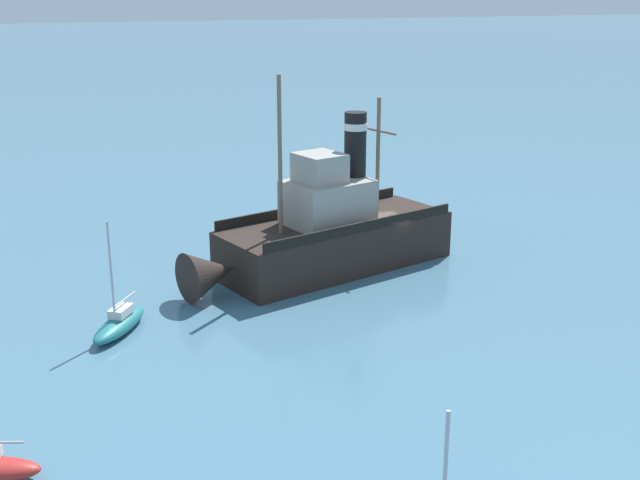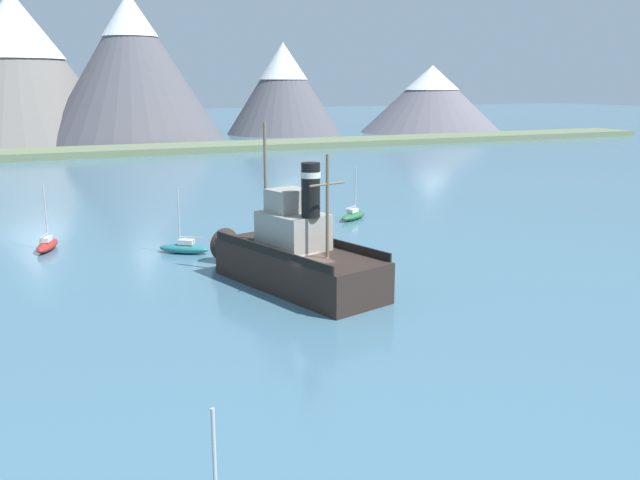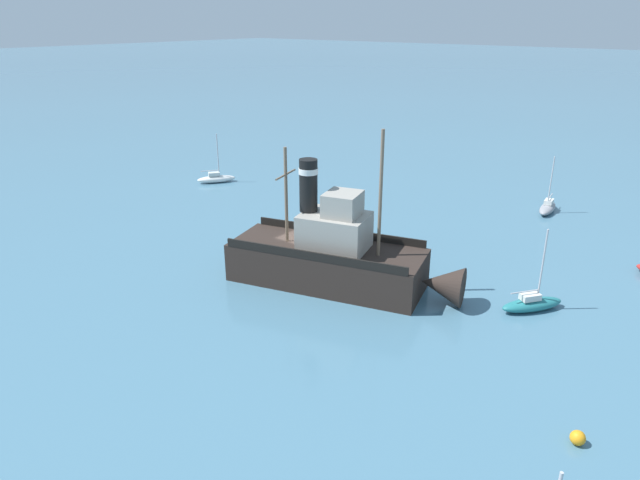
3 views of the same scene
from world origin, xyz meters
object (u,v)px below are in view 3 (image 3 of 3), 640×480
Objects in this scene: sailboat_white at (216,178)px; sailboat_teal at (532,303)px; sailboat_grey at (548,207)px; old_tugboat at (336,257)px; mooring_buoy at (578,438)px.

sailboat_white is 1.00× the size of sailboat_teal.
sailboat_grey is 1.00× the size of sailboat_teal.
sailboat_grey is at bearing -163.99° from sailboat_teal.
old_tugboat reaches higher than sailboat_grey.
mooring_buoy is at bearing 28.68° from sailboat_teal.
old_tugboat is at bearing 65.00° from sailboat_white.
old_tugboat is at bearing -108.64° from mooring_buoy.
old_tugboat is 3.01× the size of sailboat_teal.
sailboat_teal is (18.24, 5.23, 0.00)m from sailboat_grey.
sailboat_white is at bearing -115.00° from old_tugboat.
sailboat_teal is at bearing 111.90° from old_tugboat.
mooring_buoy is at bearing 20.68° from sailboat_grey.
old_tugboat is 23.27m from sailboat_grey.
sailboat_white is 34.99m from sailboat_teal.
sailboat_white is 42.94m from mooring_buoy.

